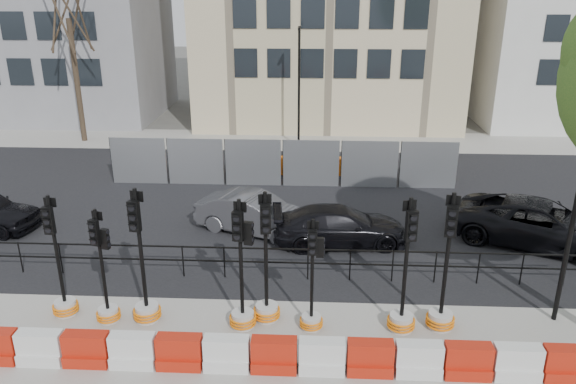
# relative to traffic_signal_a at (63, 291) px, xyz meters

# --- Properties ---
(ground) EXTENTS (120.00, 120.00, 0.00)m
(ground) POSITION_rel_traffic_signal_a_xyz_m (5.01, 0.88, -0.68)
(ground) COLOR #51514C
(ground) RESTS_ON ground
(sidewalk_near) EXTENTS (40.00, 6.00, 0.02)m
(sidewalk_near) POSITION_rel_traffic_signal_a_xyz_m (5.01, -2.12, -0.67)
(sidewalk_near) COLOR gray
(sidewalk_near) RESTS_ON ground
(road) EXTENTS (40.00, 14.00, 0.03)m
(road) POSITION_rel_traffic_signal_a_xyz_m (5.01, 7.88, -0.67)
(road) COLOR black
(road) RESTS_ON ground
(sidewalk_far) EXTENTS (40.00, 4.00, 0.02)m
(sidewalk_far) POSITION_rel_traffic_signal_a_xyz_m (5.01, 16.88, -0.67)
(sidewalk_far) COLOR gray
(sidewalk_far) RESTS_ON ground
(kerb_railing) EXTENTS (18.00, 0.04, 1.00)m
(kerb_railing) POSITION_rel_traffic_signal_a_xyz_m (5.01, 2.08, 0.01)
(kerb_railing) COLOR black
(kerb_railing) RESTS_ON ground
(heras_fencing) EXTENTS (14.33, 1.72, 2.00)m
(heras_fencing) POSITION_rel_traffic_signal_a_xyz_m (5.00, 10.68, -0.00)
(heras_fencing) COLOR #979BA0
(heras_fencing) RESTS_ON ground
(lamp_post_far) EXTENTS (0.12, 0.56, 6.00)m
(lamp_post_far) POSITION_rel_traffic_signal_a_xyz_m (5.51, 15.86, 2.54)
(lamp_post_far) COLOR black
(lamp_post_far) RESTS_ON ground
(tree_bare_far) EXTENTS (2.00, 2.00, 9.00)m
(tree_bare_far) POSITION_rel_traffic_signal_a_xyz_m (-5.99, 16.38, 5.97)
(tree_bare_far) COLOR #473828
(tree_bare_far) RESTS_ON ground
(barrier_row) EXTENTS (16.75, 0.50, 0.80)m
(barrier_row) POSITION_rel_traffic_signal_a_xyz_m (5.01, -1.92, -0.32)
(barrier_row) COLOR red
(barrier_row) RESTS_ON ground
(traffic_signal_a) EXTENTS (0.65, 0.65, 3.30)m
(traffic_signal_a) POSITION_rel_traffic_signal_a_xyz_m (0.00, 0.00, 0.00)
(traffic_signal_a) COLOR beige
(traffic_signal_a) RESTS_ON ground
(traffic_signal_b) EXTENTS (0.61, 0.61, 3.07)m
(traffic_signal_b) POSITION_rel_traffic_signal_a_xyz_m (1.22, -0.24, 0.05)
(traffic_signal_b) COLOR beige
(traffic_signal_b) RESTS_ON ground
(traffic_signal_c) EXTENTS (0.70, 0.70, 3.58)m
(traffic_signal_c) POSITION_rel_traffic_signal_a_xyz_m (2.18, -0.16, 0.06)
(traffic_signal_c) COLOR beige
(traffic_signal_c) RESTS_ON ground
(traffic_signal_d) EXTENTS (0.67, 0.67, 3.42)m
(traffic_signal_d) POSITION_rel_traffic_signal_a_xyz_m (4.65, -0.33, 0.13)
(traffic_signal_d) COLOR beige
(traffic_signal_d) RESTS_ON ground
(traffic_signal_e) EXTENTS (0.69, 0.69, 3.48)m
(traffic_signal_e) POSITION_rel_traffic_signal_a_xyz_m (5.21, 0.02, 0.04)
(traffic_signal_e) COLOR beige
(traffic_signal_e) RESTS_ON ground
(traffic_signal_f) EXTENTS (0.58, 0.58, 2.96)m
(traffic_signal_f) POSITION_rel_traffic_signal_a_xyz_m (6.35, -0.31, 0.02)
(traffic_signal_f) COLOR beige
(traffic_signal_f) RESTS_ON ground
(traffic_signal_g) EXTENTS (0.69, 0.69, 3.51)m
(traffic_signal_g) POSITION_rel_traffic_signal_a_xyz_m (8.55, -0.27, 0.04)
(traffic_signal_g) COLOR beige
(traffic_signal_g) RESTS_ON ground
(traffic_signal_h) EXTENTS (0.71, 0.71, 3.60)m
(traffic_signal_h) POSITION_rel_traffic_signal_a_xyz_m (9.52, -0.13, 0.06)
(traffic_signal_h) COLOR beige
(traffic_signal_h) RESTS_ON ground
(car_b) EXTENTS (4.23, 5.07, 1.35)m
(car_b) POSITION_rel_traffic_signal_a_xyz_m (4.37, 5.28, -0.01)
(car_b) COLOR #444448
(car_b) RESTS_ON ground
(car_c) EXTENTS (2.55, 4.67, 1.26)m
(car_c) POSITION_rel_traffic_signal_a_xyz_m (7.21, 4.52, -0.05)
(car_c) COLOR black
(car_c) RESTS_ON ground
(car_d) EXTENTS (6.44, 7.13, 1.47)m
(car_d) POSITION_rel_traffic_signal_a_xyz_m (13.69, 4.79, 0.05)
(car_d) COLOR black
(car_d) RESTS_ON ground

